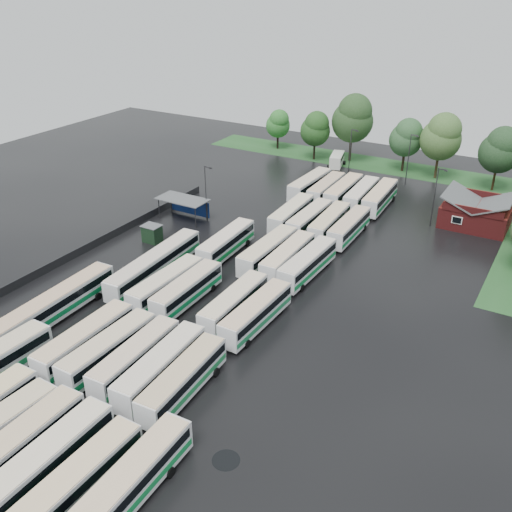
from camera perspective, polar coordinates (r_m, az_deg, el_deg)
The scene contains 50 objects.
ground at distance 68.78m, azimuth -6.52°, elevation -5.41°, with size 160.00×160.00×0.00m, color black.
brick_building at distance 95.98m, azimuth 21.12°, elevation 3.88°, with size 10.07×8.60×5.39m.
wash_shed at distance 92.48m, azimuth -7.20°, elevation 5.44°, with size 8.20×4.20×3.58m.
utility_hut at distance 85.86m, azimuth -10.36°, elevation 2.24°, with size 2.70×2.20×2.62m.
grass_strip_north at distance 121.40m, azimuth 12.80°, elevation 8.78°, with size 80.00×10.00×0.01m, color #1F4E20.
west_fence at distance 86.98m, azimuth -15.29°, elevation 1.50°, with size 0.10×50.00×1.20m, color #2D2D30.
bus_r0c2 at distance 52.56m, azimuth -22.54°, elevation -17.08°, with size 2.78×12.24×3.40m.
bus_r0c3 at distance 50.52m, azimuth -20.06°, elevation -18.65°, with size 2.71×12.32×3.42m.
bus_r0c4 at distance 48.44m, azimuth -17.32°, elevation -20.68°, with size 2.67×11.86×3.29m.
bus_r1c0 at distance 62.59m, azimuth -16.68°, elevation -8.08°, with size 2.76×12.37×3.44m.
bus_r1c1 at distance 60.71m, azimuth -14.52°, elevation -9.03°, with size 2.73×12.04×3.34m.
bus_r1c2 at distance 59.06m, azimuth -11.96°, elevation -9.89°, with size 2.93×11.85×3.27m.
bus_r1c3 at distance 57.25m, azimuth -9.49°, elevation -10.87°, with size 3.19×12.38×3.41m.
bus_r1c4 at distance 55.54m, azimuth -7.29°, elevation -12.14°, with size 3.12×12.00×3.31m.
bus_r2c0 at distance 70.77m, azimuth -8.96°, elevation -2.84°, with size 2.83×12.09×3.35m.
bus_r2c1 at distance 69.40m, azimuth -6.91°, elevation -3.38°, with size 2.68×11.79×3.27m.
bus_r2c3 at distance 66.29m, azimuth -2.19°, elevation -4.74°, with size 2.70×11.88×3.30m.
bus_r2c4 at distance 64.43m, azimuth 0.01°, elevation -5.73°, with size 2.81×12.01×3.33m.
bus_r3c0 at distance 80.44m, azimuth -2.99°, elevation 1.32°, with size 3.09×12.16×3.36m.
bus_r3c2 at distance 77.86m, azimuth 1.21°, elevation 0.49°, with size 2.78×12.47×3.46m.
bus_r3c3 at distance 76.48m, azimuth 3.20°, elevation -0.12°, with size 2.83×12.11×3.36m.
bus_r3c4 at distance 75.03m, azimuth 5.19°, elevation -0.74°, with size 2.91×12.27×3.40m.
bus_r4c1 at distance 89.99m, azimuth 3.56°, elevation 4.21°, with size 3.06×12.21×3.37m.
bus_r4c2 at distance 88.56m, azimuth 5.39°, elevation 3.71°, with size 2.52×11.75×3.27m.
bus_r4c3 at distance 87.48m, azimuth 7.35°, elevation 3.31°, with size 3.05×11.98×3.31m.
bus_r4c4 at distance 86.47m, azimuth 9.30°, elevation 2.86°, with size 2.69×11.79×3.27m.
bus_r5c0 at distance 102.79m, azimuth 5.41°, elevation 7.12°, with size 3.01×12.39×3.43m.
bus_r5c1 at distance 101.30m, azimuth 7.05°, elevation 6.69°, with size 2.81×11.87×3.29m.
bus_r5c2 at distance 100.34m, azimuth 8.73°, elevation 6.43°, with size 2.90×12.42×3.44m.
bus_r5c3 at distance 99.41m, azimuth 10.49°, elevation 6.06°, with size 3.15×12.22×3.37m.
bus_r5c4 at distance 98.64m, azimuth 12.28°, elevation 5.75°, with size 3.21×12.56×3.47m.
artic_bus_west_b at distance 75.88m, azimuth -10.09°, elevation -0.78°, with size 3.39×17.85×3.29m.
artic_bus_west_c at distance 69.70m, azimuth -19.61°, elevation -4.73°, with size 3.16×17.96×3.32m.
artic_bus_east at distance 46.22m, azimuth -14.65°, elevation -23.15°, with size 2.97×17.96×3.32m.
minibus at distance 118.82m, azimuth 8.09°, elevation 9.53°, with size 3.67×6.40×2.64m.
tree_north_0 at distance 128.96m, azimuth 2.25°, elevation 13.11°, with size 5.34×5.33×8.83m.
tree_north_1 at distance 121.51m, azimuth 5.99°, elevation 12.57°, with size 6.22×6.22×10.29m.
tree_north_2 at distance 120.97m, azimuth 9.70°, elevation 13.46°, with size 8.48×8.48×14.05m.
tree_north_3 at distance 117.06m, azimuth 14.85°, elevation 11.41°, with size 6.48×6.48×10.72m.
tree_north_4 at distance 114.33m, azimuth 18.09°, elevation 11.31°, with size 7.71×7.71×12.77m.
tree_north_5 at distance 111.36m, azimuth 23.28°, elevation 9.75°, with size 7.19×7.19×11.91m.
lamp_post_ne at distance 92.34m, azimuth 17.53°, elevation 6.02°, with size 1.46×0.29×9.50m.
lamp_post_nw at distance 90.76m, azimuth -5.00°, elevation 6.67°, with size 1.40×0.27×9.07m.
lamp_post_back_w at distance 111.82m, azimuth 9.46°, elevation 10.44°, with size 1.44×0.28×9.35m.
lamp_post_back_e at distance 109.53m, azimuth 15.09°, elevation 9.62°, with size 1.48×0.29×9.63m.
puddle_0 at distance 60.40m, azimuth -20.99°, elevation -12.54°, with size 5.28×5.28×0.01m, color black.
puddle_1 at distance 50.86m, azimuth -11.21°, elevation -19.84°, with size 3.32×3.32×0.01m, color black.
puddle_2 at distance 76.23m, azimuth -11.31°, elevation -2.32°, with size 5.21×5.21×0.01m, color black.
puddle_3 at distance 62.80m, azimuth -4.66°, elevation -8.83°, with size 3.06×3.06×0.01m, color black.
puddle_4 at distance 50.43m, azimuth -3.02°, elevation -19.72°, with size 2.39×2.39×0.01m, color black.
Camera 1 is at (35.74, -45.89, 36.72)m, focal length 40.00 mm.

